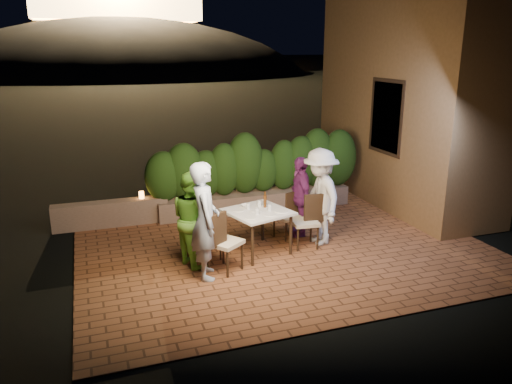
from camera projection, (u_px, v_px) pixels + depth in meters
name	position (u px, v px, depth m)	size (l,w,h in m)	color
ground	(287.00, 252.00, 8.65)	(400.00, 400.00, 0.00)	black
terrace_floor	(277.00, 244.00, 9.12)	(7.00, 6.00, 0.15)	brown
building_wall	(407.00, 89.00, 10.88)	(1.60, 5.00, 5.00)	brown
window_pane	(387.00, 117.00, 10.33)	(0.08, 1.00, 1.40)	black
window_frame	(387.00, 117.00, 10.32)	(0.06, 1.15, 1.55)	black
planter	(255.00, 201.00, 10.74)	(4.20, 0.55, 0.40)	#7A604D
hedge	(255.00, 167.00, 10.53)	(4.00, 0.70, 1.10)	#1C380F
parapet	(111.00, 214.00, 9.78)	(2.20, 0.30, 0.50)	#7A604D
hill	(124.00, 106.00, 64.83)	(52.00, 40.00, 22.00)	black
dining_table	(258.00, 232.00, 8.47)	(0.96, 0.96, 0.75)	white
plate_nw	(251.00, 217.00, 8.03)	(0.19, 0.19, 0.01)	white
plate_sw	(238.00, 210.00, 8.38)	(0.20, 0.20, 0.01)	white
plate_ne	(281.00, 211.00, 8.34)	(0.24, 0.24, 0.01)	white
plate_se	(263.00, 204.00, 8.73)	(0.24, 0.24, 0.01)	white
plate_centre	(257.00, 210.00, 8.37)	(0.19, 0.19, 0.01)	white
plate_front	(270.00, 214.00, 8.17)	(0.21, 0.21, 0.01)	white
glass_nw	(257.00, 211.00, 8.18)	(0.06, 0.06, 0.10)	silver
glass_sw	(248.00, 206.00, 8.45)	(0.06, 0.06, 0.10)	silver
glass_ne	(270.00, 208.00, 8.36)	(0.06, 0.06, 0.11)	silver
glass_se	(259.00, 204.00, 8.55)	(0.07, 0.07, 0.12)	silver
beer_bottle	(265.00, 200.00, 8.51)	(0.05, 0.05, 0.28)	#4A270C
bowl	(246.00, 206.00, 8.58)	(0.15, 0.15, 0.04)	white
chair_left_front	(225.00, 241.00, 7.75)	(0.46, 0.46, 0.99)	black
chair_left_back	(206.00, 236.00, 8.13)	(0.40, 0.40, 0.86)	black
chair_right_front	(305.00, 221.00, 8.69)	(0.44, 0.44, 0.95)	black
chair_right_back	(287.00, 215.00, 9.14)	(0.39, 0.39, 0.84)	black
diner_blue	(205.00, 221.00, 7.44)	(0.66, 0.43, 1.80)	#9FB0CC
diner_green	(192.00, 219.00, 7.93)	(0.75, 0.58, 1.53)	#80DA44
diner_white	(320.00, 197.00, 8.76)	(1.11, 0.64, 1.72)	silver
diner_purple	(300.00, 196.00, 9.20)	(0.87, 0.36, 1.49)	#6C2467
parapet_lamp	(141.00, 195.00, 9.88)	(0.10, 0.10, 0.14)	orange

